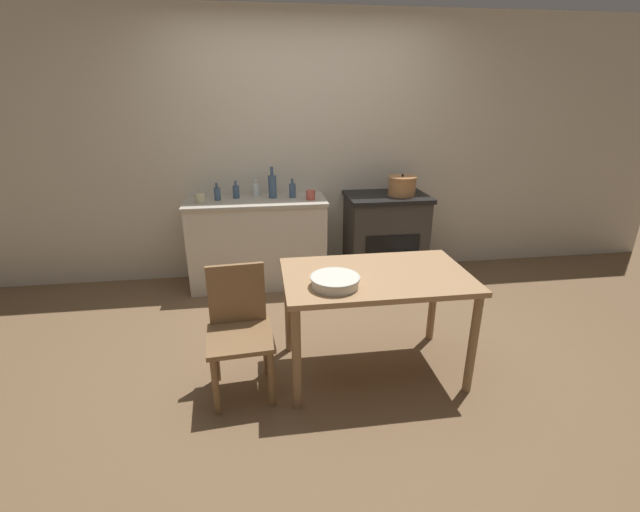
# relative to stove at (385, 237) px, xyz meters

# --- Properties ---
(ground_plane) EXTENTS (14.00, 14.00, 0.00)m
(ground_plane) POSITION_rel_stove_xyz_m (-0.78, -1.27, -0.44)
(ground_plane) COLOR brown
(wall_back) EXTENTS (8.00, 0.07, 2.55)m
(wall_back) POSITION_rel_stove_xyz_m (-0.78, 0.31, 0.84)
(wall_back) COLOR beige
(wall_back) RESTS_ON ground_plane
(counter_cabinet) EXTENTS (1.33, 0.53, 0.86)m
(counter_cabinet) POSITION_rel_stove_xyz_m (-1.28, 0.03, -0.01)
(counter_cabinet) COLOR beige
(counter_cabinet) RESTS_ON ground_plane
(stove) EXTENTS (0.80, 0.59, 0.87)m
(stove) POSITION_rel_stove_xyz_m (0.00, 0.00, 0.00)
(stove) COLOR #38332D
(stove) RESTS_ON ground_plane
(work_table) EXTENTS (1.20, 0.73, 0.72)m
(work_table) POSITION_rel_stove_xyz_m (-0.52, -1.55, 0.19)
(work_table) COLOR #A87F56
(work_table) RESTS_ON ground_plane
(chair) EXTENTS (0.43, 0.43, 0.82)m
(chair) POSITION_rel_stove_xyz_m (-1.41, -1.61, 0.00)
(chair) COLOR olive
(chair) RESTS_ON ground_plane
(flour_sack) EXTENTS (0.23, 0.16, 0.35)m
(flour_sack) POSITION_rel_stove_xyz_m (0.17, -0.44, -0.26)
(flour_sack) COLOR beige
(flour_sack) RESTS_ON ground_plane
(stock_pot) EXTENTS (0.28, 0.28, 0.21)m
(stock_pot) POSITION_rel_stove_xyz_m (0.13, -0.04, 0.53)
(stock_pot) COLOR #B77A47
(stock_pot) RESTS_ON stove
(mixing_bowl_large) EXTENTS (0.30, 0.30, 0.07)m
(mixing_bowl_large) POSITION_rel_stove_xyz_m (-0.82, -1.70, 0.32)
(mixing_bowl_large) COLOR silver
(mixing_bowl_large) RESTS_ON work_table
(bottle_far_left) EXTENTS (0.06, 0.06, 0.16)m
(bottle_far_left) POSITION_rel_stove_xyz_m (-1.64, 0.06, 0.49)
(bottle_far_left) COLOR #3D5675
(bottle_far_left) RESTS_ON counter_cabinet
(bottle_left) EXTENTS (0.06, 0.06, 0.17)m
(bottle_left) POSITION_rel_stove_xyz_m (-1.46, 0.12, 0.49)
(bottle_left) COLOR #3D5675
(bottle_left) RESTS_ON counter_cabinet
(bottle_mid_left) EXTENTS (0.07, 0.07, 0.17)m
(bottle_mid_left) POSITION_rel_stove_xyz_m (-1.27, 0.17, 0.49)
(bottle_mid_left) COLOR silver
(bottle_mid_left) RESTS_ON counter_cabinet
(bottle_center_left) EXTENTS (0.08, 0.08, 0.30)m
(bottle_center_left) POSITION_rel_stove_xyz_m (-1.12, 0.08, 0.54)
(bottle_center_left) COLOR #3D5675
(bottle_center_left) RESTS_ON counter_cabinet
(bottle_center) EXTENTS (0.06, 0.06, 0.18)m
(bottle_center) POSITION_rel_stove_xyz_m (-0.93, 0.07, 0.50)
(bottle_center) COLOR #3D5675
(bottle_center) RESTS_ON counter_cabinet
(cup_center_right) EXTENTS (0.09, 0.09, 0.09)m
(cup_center_right) POSITION_rel_stove_xyz_m (-0.76, -0.05, 0.47)
(cup_center_right) COLOR #B74C42
(cup_center_right) RESTS_ON counter_cabinet
(cup_mid_right) EXTENTS (0.09, 0.09, 0.08)m
(cup_mid_right) POSITION_rel_stove_xyz_m (-1.79, -0.02, 0.46)
(cup_mid_right) COLOR beige
(cup_mid_right) RESTS_ON counter_cabinet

